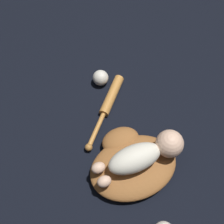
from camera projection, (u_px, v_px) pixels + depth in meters
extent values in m
plane|color=black|center=(135.00, 166.00, 1.34)|extent=(6.00, 6.00, 0.00)
ellipsoid|color=#935B2D|center=(133.00, 167.00, 1.30)|extent=(0.42, 0.35, 0.08)
ellipsoid|color=#935B2D|center=(121.00, 141.00, 1.36)|extent=(0.19, 0.16, 0.08)
ellipsoid|color=silver|center=(135.00, 158.00, 1.23)|extent=(0.24, 0.15, 0.10)
sphere|color=beige|center=(170.00, 144.00, 1.25)|extent=(0.11, 0.11, 0.11)
ellipsoid|color=beige|center=(98.00, 168.00, 1.23)|extent=(0.07, 0.06, 0.05)
ellipsoid|color=beige|center=(104.00, 181.00, 1.20)|extent=(0.07, 0.06, 0.05)
cylinder|color=#C6843D|center=(112.00, 95.00, 1.51)|extent=(0.16, 0.21, 0.05)
cylinder|color=#C6843D|center=(96.00, 130.00, 1.41)|extent=(0.11, 0.17, 0.02)
sphere|color=#A97034|center=(89.00, 147.00, 1.37)|extent=(0.03, 0.03, 0.03)
sphere|color=silver|center=(101.00, 78.00, 1.55)|extent=(0.08, 0.08, 0.08)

